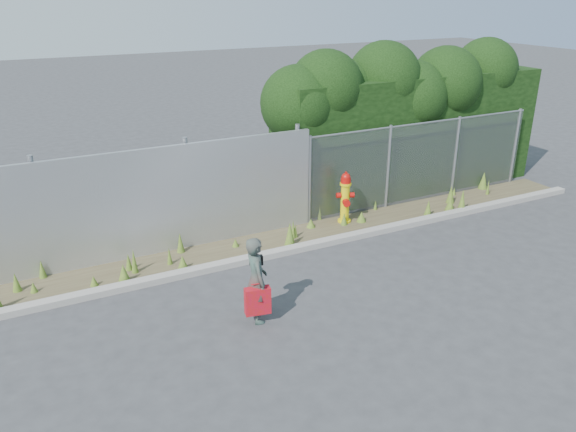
{
  "coord_description": "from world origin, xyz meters",
  "views": [
    {
      "loc": [
        -4.75,
        -7.37,
        5.03
      ],
      "look_at": [
        -0.3,
        1.4,
        1.0
      ],
      "focal_mm": 35.0,
      "sensor_mm": 36.0,
      "label": 1
    }
  ],
  "objects": [
    {
      "name": "hedge",
      "position": [
        4.35,
        3.99,
        2.15
      ],
      "size": [
        7.8,
        2.04,
        3.85
      ],
      "color": "black",
      "rests_on": "ground"
    },
    {
      "name": "red_tote_bag",
      "position": [
        -1.7,
        -0.3,
        0.43
      ],
      "size": [
        0.41,
        0.15,
        0.54
      ],
      "rotation": [
        0.0,
        0.0,
        -0.19
      ],
      "color": "#AF0A2D"
    },
    {
      "name": "woman",
      "position": [
        -1.65,
        -0.15,
        0.73
      ],
      "size": [
        0.41,
        0.57,
        1.46
      ],
      "primitive_type": "imported",
      "rotation": [
        0.0,
        0.0,
        1.44
      ],
      "color": "#106A5B",
      "rests_on": "ground"
    },
    {
      "name": "chainlink_fence",
      "position": [
        4.25,
        3.0,
        1.03
      ],
      "size": [
        6.5,
        0.07,
        2.05
      ],
      "color": "gray",
      "rests_on": "ground"
    },
    {
      "name": "curb",
      "position": [
        0.0,
        1.8,
        0.06
      ],
      "size": [
        16.0,
        0.22,
        0.12
      ],
      "primitive_type": "cube",
      "color": "gray",
      "rests_on": "ground"
    },
    {
      "name": "ground",
      "position": [
        0.0,
        0.0,
        0.0
      ],
      "size": [
        80.0,
        80.0,
        0.0
      ],
      "primitive_type": "plane",
      "color": "#363638",
      "rests_on": "ground"
    },
    {
      "name": "weed_strip",
      "position": [
        -0.06,
        2.37,
        0.13
      ],
      "size": [
        16.0,
        1.28,
        0.54
      ],
      "color": "#4A402A",
      "rests_on": "ground"
    },
    {
      "name": "corrugated_fence",
      "position": [
        -3.25,
        3.01,
        1.1
      ],
      "size": [
        8.5,
        0.21,
        2.3
      ],
      "color": "#A4A7AB",
      "rests_on": "ground"
    },
    {
      "name": "black_shoulder_bag",
      "position": [
        -1.55,
        0.08,
        0.94
      ],
      "size": [
        0.21,
        0.09,
        0.16
      ],
      "rotation": [
        0.0,
        0.0,
        -0.19
      ],
      "color": "black"
    },
    {
      "name": "fire_hydrant",
      "position": [
        1.78,
        2.64,
        0.59
      ],
      "size": [
        0.41,
        0.37,
        1.22
      ],
      "rotation": [
        0.0,
        0.0,
        -0.37
      ],
      "color": "yellow",
      "rests_on": "ground"
    }
  ]
}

